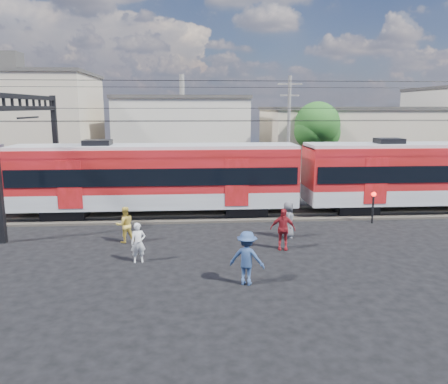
{
  "coord_description": "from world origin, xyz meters",
  "views": [
    {
      "loc": [
        -1.09,
        -16.87,
        6.26
      ],
      "look_at": [
        0.51,
        5.0,
        1.99
      ],
      "focal_mm": 35.0,
      "sensor_mm": 36.0,
      "label": 1
    }
  ],
  "objects_px": {
    "commuter_train": "(160,176)",
    "pedestrian_a": "(138,243)",
    "crossing_signal": "(373,201)",
    "pedestrian_c": "(247,258)"
  },
  "relations": [
    {
      "from": "commuter_train",
      "to": "pedestrian_a",
      "type": "bearing_deg",
      "value": -92.94
    },
    {
      "from": "crossing_signal",
      "to": "commuter_train",
      "type": "bearing_deg",
      "value": 168.56
    },
    {
      "from": "pedestrian_a",
      "to": "crossing_signal",
      "type": "height_order",
      "value": "crossing_signal"
    },
    {
      "from": "commuter_train",
      "to": "crossing_signal",
      "type": "height_order",
      "value": "commuter_train"
    },
    {
      "from": "commuter_train",
      "to": "pedestrian_a",
      "type": "xyz_separation_m",
      "value": [
        -0.39,
        -7.59,
        -1.58
      ]
    },
    {
      "from": "pedestrian_c",
      "to": "crossing_signal",
      "type": "bearing_deg",
      "value": -114.88
    },
    {
      "from": "commuter_train",
      "to": "pedestrian_a",
      "type": "relative_size",
      "value": 30.53
    },
    {
      "from": "pedestrian_a",
      "to": "crossing_signal",
      "type": "xyz_separation_m",
      "value": [
        12.04,
        5.23,
        0.42
      ]
    },
    {
      "from": "commuter_train",
      "to": "crossing_signal",
      "type": "bearing_deg",
      "value": -11.44
    },
    {
      "from": "commuter_train",
      "to": "pedestrian_a",
      "type": "height_order",
      "value": "commuter_train"
    }
  ]
}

